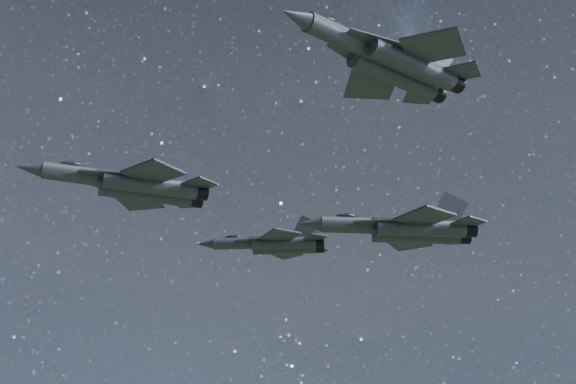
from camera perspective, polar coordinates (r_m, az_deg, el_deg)
name	(u,v)px	position (r m, az deg, el deg)	size (l,w,h in m)	color
jet_lead	(133,184)	(76.68, -10.97, 0.53)	(18.20, 13.02, 4.66)	#2E3239
jet_left	(274,244)	(91.36, -1.03, -3.72)	(15.05, 9.87, 3.87)	#2E3239
jet_right	(390,61)	(61.92, 7.23, 9.25)	(17.60, 11.86, 4.44)	#2E3239
jet_slot	(404,229)	(86.06, 8.25, -2.60)	(19.86, 13.46, 5.00)	#2E3239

